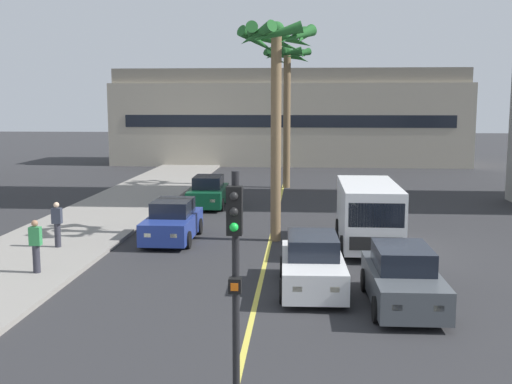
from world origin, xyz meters
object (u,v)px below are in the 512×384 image
car_queue_third (173,222)px  traffic_light_median_near (235,265)px  car_queue_fourth (312,265)px  palm_tree_near_median (276,66)px  palm_tree_mid_median (287,78)px  car_queue_front (208,193)px  delivery_van (368,213)px  pedestrian_mid_block (57,224)px  car_queue_second (403,279)px  pedestrian_near_crosswalk (36,245)px

car_queue_third → traffic_light_median_near: traffic_light_median_near is taller
car_queue_third → car_queue_fourth: bearing=-48.9°
palm_tree_near_median → palm_tree_mid_median: size_ratio=0.95×
car_queue_front → delivery_van: bearing=-50.2°
traffic_light_median_near → pedestrian_mid_block: size_ratio=2.59×
car_queue_second → car_queue_fourth: same height
delivery_van → palm_tree_mid_median: palm_tree_mid_median is taller
car_queue_third → palm_tree_mid_median: 17.11m
car_queue_front → palm_tree_near_median: 10.36m
car_queue_third → car_queue_fourth: (5.26, -6.03, 0.00)m
car_queue_third → palm_tree_near_median: size_ratio=0.50×
car_queue_third → pedestrian_mid_block: (-3.73, -2.04, 0.28)m
pedestrian_near_crosswalk → delivery_van: bearing=24.5°
car_queue_third → pedestrian_mid_block: pedestrian_mid_block is taller
car_queue_fourth → delivery_van: size_ratio=0.79×
delivery_van → car_queue_fourth: bearing=-111.4°
car_queue_third → delivery_van: (7.35, -0.67, 0.57)m
car_queue_fourth → palm_tree_near_median: 8.71m
car_queue_third → palm_tree_near_median: (3.94, 0.26, 5.88)m
car_queue_front → palm_tree_mid_median: palm_tree_mid_median is taller
car_queue_second → car_queue_third: size_ratio=1.01×
car_queue_third → pedestrian_near_crosswalk: 6.21m
car_queue_fourth → pedestrian_near_crosswalk: size_ratio=2.56×
car_queue_fourth → traffic_light_median_near: 8.10m
delivery_van → pedestrian_mid_block: bearing=-173.0°
car_queue_front → car_queue_third: same height
car_queue_front → pedestrian_mid_block: (-3.91, -9.96, 0.28)m
palm_tree_mid_median → delivery_van: bearing=-78.1°
car_queue_front → palm_tree_mid_median: (3.76, 7.58, 6.04)m
pedestrian_near_crosswalk → car_queue_front: bearing=76.4°
car_queue_second → palm_tree_mid_median: (-3.63, 22.80, 6.04)m
palm_tree_near_median → pedestrian_near_crosswalk: bearing=-140.9°
palm_tree_near_median → palm_tree_mid_median: (0.00, 15.25, 0.17)m
car_queue_third → palm_tree_near_median: bearing=3.8°
car_queue_third → car_queue_fourth: size_ratio=0.99×
car_queue_fourth → pedestrian_mid_block: 9.84m
car_queue_fourth → palm_tree_mid_median: (-1.32, 21.54, 6.04)m
car_queue_front → car_queue_second: bearing=-64.1°
delivery_van → pedestrian_near_crosswalk: bearing=-155.5°
palm_tree_near_median → car_queue_front: bearing=116.1°
delivery_van → pedestrian_mid_block: delivery_van is taller
car_queue_second → car_queue_fourth: bearing=151.4°
car_queue_front → delivery_van: 11.21m
car_queue_third → traffic_light_median_near: size_ratio=0.98×
traffic_light_median_near → palm_tree_near_median: bearing=89.9°
delivery_van → car_queue_second: bearing=-88.1°
car_queue_second → delivery_van: 6.65m
palm_tree_mid_median → palm_tree_near_median: bearing=-90.0°
delivery_van → palm_tree_mid_median: (-3.41, 16.18, 5.48)m
traffic_light_median_near → car_queue_front: bearing=99.7°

